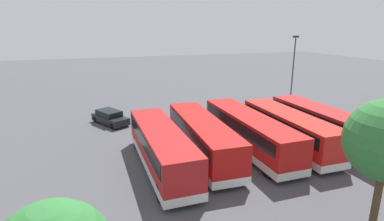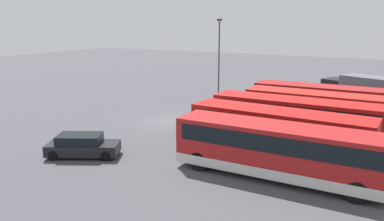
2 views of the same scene
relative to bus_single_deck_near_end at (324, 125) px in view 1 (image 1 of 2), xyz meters
The scene contains 9 objects.
ground_plane 13.65m from the bus_single_deck_near_end, 57.98° to the right, with size 140.00×140.00×0.00m, color #47474C.
bus_single_deck_near_end is the anchor object (origin of this frame).
bus_single_deck_second 3.59m from the bus_single_deck_near_end, ahead, with size 2.64×10.80×2.95m.
bus_single_deck_third 7.02m from the bus_single_deck_near_end, ahead, with size 2.75×12.04×2.95m.
bus_single_deck_fourth 11.01m from the bus_single_deck_near_end, ahead, with size 2.96×11.47×2.95m.
bus_single_deck_fifth 14.47m from the bus_single_deck_near_end, ahead, with size 2.75×11.31×2.95m.
car_hatchback_silver 20.62m from the bus_single_deck_near_end, 33.24° to the right, with size 3.69×4.76×1.43m.
lamp_post_tall 14.82m from the bus_single_deck_near_end, 114.99° to the right, with size 0.70×0.30×8.65m.
waste_bin_yellow 8.56m from the bus_single_deck_near_end, 66.16° to the right, with size 0.60×0.60×0.95m, color #333338.
Camera 1 is at (11.56, 31.49, 9.87)m, focal length 28.48 mm.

